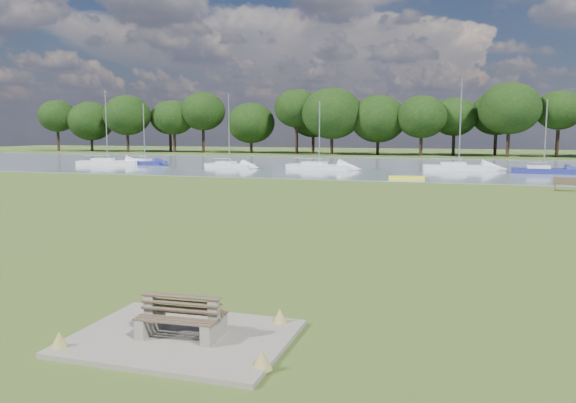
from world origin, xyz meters
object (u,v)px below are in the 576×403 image
(bench_pair, at_px, (182,318))
(riverbank_bench, at_px, (566,184))
(sailboat_6, at_px, (318,165))
(sailboat_7, at_px, (543,169))
(sailboat_0, at_px, (458,165))
(sailboat_3, at_px, (107,161))
(kayak, at_px, (407,178))
(sailboat_2, at_px, (144,161))
(sailboat_4, at_px, (229,164))

(bench_pair, xyz_separation_m, riverbank_bench, (11.92, 32.49, 0.02))
(sailboat_6, bearing_deg, sailboat_7, 10.14)
(sailboat_0, relative_size, sailboat_3, 1.08)
(kayak, bearing_deg, riverbank_bench, -33.41)
(sailboat_3, distance_m, sailboat_7, 47.80)
(sailboat_2, bearing_deg, sailboat_7, 9.33)
(bench_pair, relative_size, sailboat_2, 0.23)
(sailboat_4, bearing_deg, riverbank_bench, -12.92)
(riverbank_bench, height_order, sailboat_6, sailboat_6)
(kayak, relative_size, sailboat_0, 0.31)
(sailboat_0, distance_m, sailboat_2, 35.88)
(kayak, xyz_separation_m, sailboat_0, (3.97, 12.70, 0.36))
(sailboat_0, bearing_deg, riverbank_bench, -75.44)
(sailboat_6, bearing_deg, kayak, -36.17)
(kayak, bearing_deg, sailboat_3, 157.42)
(kayak, distance_m, sailboat_0, 13.31)
(kayak, bearing_deg, bench_pair, -98.32)
(kayak, distance_m, sailboat_4, 22.40)
(sailboat_0, bearing_deg, bench_pair, -102.38)
(kayak, relative_size, sailboat_2, 0.41)
(sailboat_2, bearing_deg, sailboat_3, -150.36)
(sailboat_3, xyz_separation_m, sailboat_4, (15.85, -0.26, -0.06))
(riverbank_bench, height_order, sailboat_4, sailboat_4)
(sailboat_6, xyz_separation_m, sailboat_7, (21.81, 0.78, -0.01))
(sailboat_4, bearing_deg, sailboat_6, 13.80)
(sailboat_0, distance_m, sailboat_3, 40.13)
(riverbank_bench, distance_m, sailboat_6, 26.21)
(bench_pair, relative_size, kayak, 0.57)
(sailboat_3, bearing_deg, sailboat_6, -19.15)
(sailboat_6, relative_size, sailboat_7, 1.02)
(sailboat_0, height_order, sailboat_4, sailboat_0)
(sailboat_2, bearing_deg, bench_pair, -47.40)
(sailboat_4, distance_m, sailboat_6, 10.14)
(sailboat_6, bearing_deg, riverbank_bench, -27.68)
(sailboat_2, relative_size, sailboat_7, 1.03)
(sailboat_2, relative_size, sailboat_4, 0.90)
(kayak, bearing_deg, sailboat_2, 153.15)
(riverbank_bench, height_order, kayak, riverbank_bench)
(sailboat_2, relative_size, sailboat_6, 1.01)
(riverbank_bench, height_order, sailboat_0, sailboat_0)
(sailboat_0, distance_m, sailboat_6, 14.34)
(riverbank_bench, bearing_deg, sailboat_2, 168.92)
(riverbank_bench, xyz_separation_m, sailboat_2, (-43.08, 16.87, 0.01))
(riverbank_bench, xyz_separation_m, sailboat_4, (-31.42, 15.14, -0.01))
(sailboat_0, bearing_deg, sailboat_3, 176.91)
(kayak, height_order, sailboat_6, sailboat_6)
(riverbank_bench, relative_size, sailboat_3, 0.18)
(sailboat_3, xyz_separation_m, sailboat_6, (25.99, -0.09, -0.02))
(sailboat_4, relative_size, sailboat_6, 1.12)
(riverbank_bench, relative_size, kayak, 0.54)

